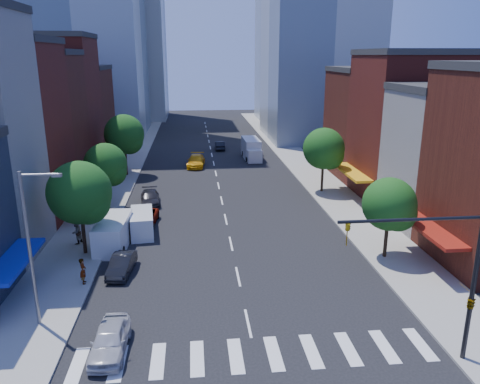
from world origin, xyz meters
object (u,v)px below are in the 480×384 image
object	(u,v)px
cargo_van_far	(113,234)
taxi	(196,161)
traffic_car_far	(254,148)
pedestrian_near	(83,271)
parked_car_second	(122,265)
parked_car_third	(145,218)
pedestrian_far	(76,232)
parked_car_rear	(150,198)
traffic_car_oncoming	(220,145)
box_truck	(251,150)
parked_car_front	(110,340)
cargo_van_near	(142,223)

from	to	relation	value
cargo_van_far	taxi	bearing A→B (deg)	78.83
traffic_car_far	pedestrian_near	world-z (taller)	pedestrian_near
parked_car_second	traffic_car_far	size ratio (longest dim) A/B	0.89
parked_car_second	parked_car_third	distance (m)	9.94
parked_car_second	traffic_car_far	world-z (taller)	traffic_car_far
taxi	pedestrian_far	distance (m)	29.03
cargo_van_far	traffic_car_far	distance (m)	39.92
parked_car_rear	pedestrian_far	size ratio (longest dim) A/B	2.39
parked_car_rear	traffic_car_oncoming	world-z (taller)	traffic_car_oncoming
parked_car_rear	traffic_car_far	size ratio (longest dim) A/B	1.04
parked_car_second	pedestrian_near	world-z (taller)	pedestrian_near
parked_car_rear	traffic_car_oncoming	distance (m)	30.08
box_truck	traffic_car_oncoming	bearing A→B (deg)	118.25
traffic_car_oncoming	traffic_car_far	xyz separation A→B (m)	(5.28, -3.58, 0.06)
parked_car_second	taxi	bearing A→B (deg)	86.42
parked_car_third	parked_car_front	bearing A→B (deg)	-85.62
traffic_car_far	pedestrian_far	xyz separation A→B (m)	(-19.34, -35.63, 0.36)
parked_car_third	pedestrian_near	size ratio (longest dim) A/B	2.56
cargo_van_near	box_truck	world-z (taller)	box_truck
parked_car_rear	cargo_van_far	xyz separation A→B (m)	(-2.01, -11.32, 0.50)
taxi	parked_car_front	bearing A→B (deg)	-91.25
parked_car_front	pedestrian_near	bearing A→B (deg)	112.50
cargo_van_near	cargo_van_far	world-z (taller)	cargo_van_far
parked_car_second	cargo_van_near	world-z (taller)	cargo_van_near
parked_car_front	cargo_van_far	world-z (taller)	cargo_van_far
traffic_car_oncoming	pedestrian_far	size ratio (longest dim) A/B	2.20
parked_car_front	box_truck	world-z (taller)	box_truck
taxi	box_truck	size ratio (longest dim) A/B	0.75
parked_car_second	traffic_car_far	bearing A→B (deg)	76.22
cargo_van_near	pedestrian_far	xyz separation A→B (m)	(-5.07, -1.99, 0.15)
cargo_van_far	traffic_car_far	size ratio (longest dim) A/B	1.26
parked_car_rear	cargo_van_far	size ratio (longest dim) A/B	0.82
parked_car_third	cargo_van_far	distance (m)	5.51
cargo_van_far	pedestrian_near	world-z (taller)	cargo_van_far
parked_car_second	cargo_van_far	distance (m)	5.02
parked_car_second	parked_car_third	world-z (taller)	parked_car_second
parked_car_rear	cargo_van_near	distance (m)	8.52
parked_car_front	cargo_van_far	size ratio (longest dim) A/B	0.77
cargo_van_near	pedestrian_far	distance (m)	5.45
parked_car_second	pedestrian_far	size ratio (longest dim) A/B	2.05
traffic_car_oncoming	pedestrian_near	world-z (taller)	pedestrian_near
parked_car_rear	pedestrian_far	distance (m)	11.67
box_truck	pedestrian_near	bearing A→B (deg)	-114.14
pedestrian_near	cargo_van_far	bearing A→B (deg)	-19.99
parked_car_rear	cargo_van_far	distance (m)	11.50
cargo_van_far	pedestrian_near	xyz separation A→B (m)	(-0.99, -6.38, -0.13)
parked_car_rear	box_truck	distance (m)	24.97
parked_car_second	cargo_van_near	distance (m)	7.66
parked_car_rear	traffic_car_far	xyz separation A→B (m)	(14.28, 25.13, 0.09)
parked_car_third	traffic_car_oncoming	distance (m)	36.06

